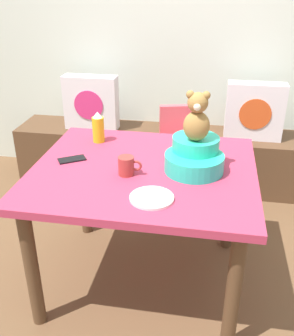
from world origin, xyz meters
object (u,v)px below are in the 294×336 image
object	(u,v)px
coffee_mug	(127,166)
cell_phone	(72,159)
dining_table	(144,186)
dinner_plate_near	(152,198)
highchair	(182,147)
pillow_floral_left	(91,103)
pillow_floral_right	(254,111)
teddy_bear	(197,118)
book_stack	(177,128)
infant_seat_teal	(195,156)
ketchup_bottle	(98,128)

from	to	relation	value
coffee_mug	cell_phone	size ratio (longest dim) A/B	0.83
dining_table	dinner_plate_near	distance (m)	0.33
dining_table	highchair	size ratio (longest dim) A/B	1.45
pillow_floral_left	dining_table	bearing A→B (deg)	-61.53
cell_phone	pillow_floral_left	bearing A→B (deg)	-19.93
pillow_floral_right	teddy_bear	bearing A→B (deg)	-108.10
teddy_bear	book_stack	bearing A→B (deg)	99.79
pillow_floral_left	pillow_floral_right	size ratio (longest dim) A/B	1.00
coffee_mug	dinner_plate_near	size ratio (longest dim) A/B	0.60
infant_seat_teal	ketchup_bottle	distance (m)	0.64
book_stack	highchair	size ratio (longest dim) A/B	0.25
dining_table	infant_seat_teal	world-z (taller)	infant_seat_teal
dinner_plate_near	cell_phone	size ratio (longest dim) A/B	1.39
book_stack	pillow_floral_left	bearing A→B (deg)	-178.32
pillow_floral_right	pillow_floral_left	bearing A→B (deg)	180.00
ketchup_bottle	dinner_plate_near	bearing A→B (deg)	-55.21
infant_seat_teal	cell_phone	world-z (taller)	infant_seat_teal
highchair	cell_phone	xyz separation A→B (m)	(-0.53, -0.78, 0.22)
ketchup_bottle	infant_seat_teal	bearing A→B (deg)	-24.90
pillow_floral_left	dining_table	distance (m)	1.40
book_stack	teddy_bear	xyz separation A→B (m)	(0.21, -1.22, 0.52)
dining_table	infant_seat_teal	size ratio (longest dim) A/B	3.48
teddy_bear	dinner_plate_near	bearing A→B (deg)	-116.62
ketchup_bottle	pillow_floral_right	bearing A→B (deg)	43.47
coffee_mug	dinner_plate_near	distance (m)	0.27
dining_table	dinner_plate_near	world-z (taller)	dinner_plate_near
dinner_plate_near	highchair	bearing A→B (deg)	87.88
ketchup_bottle	cell_phone	bearing A→B (deg)	-104.35
pillow_floral_left	ketchup_bottle	world-z (taller)	ketchup_bottle
pillow_floral_right	dinner_plate_near	size ratio (longest dim) A/B	2.20
ketchup_bottle	dinner_plate_near	xyz separation A→B (m)	(0.42, -0.60, -0.08)
dining_table	teddy_bear	bearing A→B (deg)	7.02
infant_seat_teal	teddy_bear	size ratio (longest dim) A/B	1.32
dining_table	highchair	bearing A→B (deg)	80.74
infant_seat_teal	dining_table	bearing A→B (deg)	-172.86
pillow_floral_right	highchair	world-z (taller)	pillow_floral_right
dinner_plate_near	teddy_bear	bearing A→B (deg)	63.38
teddy_bear	ketchup_bottle	bearing A→B (deg)	155.05
dining_table	teddy_bear	world-z (taller)	teddy_bear
pillow_floral_right	dinner_plate_near	xyz separation A→B (m)	(-0.56, -1.53, 0.07)
coffee_mug	dinner_plate_near	xyz separation A→B (m)	(0.16, -0.21, -0.04)
pillow_floral_left	dinner_plate_near	world-z (taller)	pillow_floral_left
pillow_floral_left	highchair	bearing A→B (deg)	-27.56
infant_seat_teal	cell_phone	size ratio (longest dim) A/B	2.29
highchair	dinner_plate_near	xyz separation A→B (m)	(-0.04, -1.11, 0.22)
pillow_floral_right	coffee_mug	distance (m)	1.50
dining_table	coffee_mug	size ratio (longest dim) A/B	9.56
coffee_mug	cell_phone	bearing A→B (deg)	161.12
teddy_bear	coffee_mug	world-z (taller)	teddy_bear
dining_table	pillow_floral_right	bearing A→B (deg)	62.18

